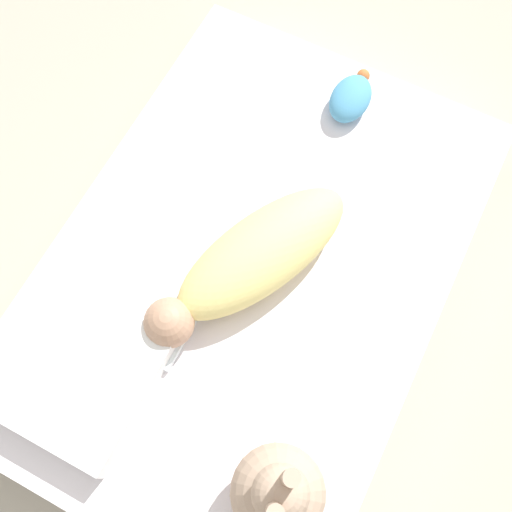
{
  "coord_description": "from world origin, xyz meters",
  "views": [
    {
      "loc": [
        -0.46,
        -0.25,
        1.67
      ],
      "look_at": [
        0.01,
        -0.01,
        0.28
      ],
      "focal_mm": 42.0,
      "sensor_mm": 36.0,
      "label": 1
    }
  ],
  "objects_px": {
    "swaddled_baby": "(252,260)",
    "bunny_plush": "(278,493)",
    "pillow": "(78,373)",
    "turtle_plush": "(351,98)"
  },
  "relations": [
    {
      "from": "turtle_plush",
      "to": "pillow",
      "type": "bearing_deg",
      "value": 165.39
    },
    {
      "from": "swaddled_baby",
      "to": "pillow",
      "type": "xyz_separation_m",
      "value": [
        -0.43,
        0.24,
        -0.03
      ]
    },
    {
      "from": "pillow",
      "to": "turtle_plush",
      "type": "relative_size",
      "value": 1.8
    },
    {
      "from": "swaddled_baby",
      "to": "turtle_plush",
      "type": "xyz_separation_m",
      "value": [
        0.57,
        -0.02,
        -0.03
      ]
    },
    {
      "from": "pillow",
      "to": "bunny_plush",
      "type": "relative_size",
      "value": 0.89
    },
    {
      "from": "pillow",
      "to": "turtle_plush",
      "type": "bearing_deg",
      "value": -14.61
    },
    {
      "from": "swaddled_baby",
      "to": "bunny_plush",
      "type": "relative_size",
      "value": 1.52
    },
    {
      "from": "swaddled_baby",
      "to": "turtle_plush",
      "type": "bearing_deg",
      "value": -157.47
    },
    {
      "from": "bunny_plush",
      "to": "pillow",
      "type": "bearing_deg",
      "value": 87.85
    },
    {
      "from": "pillow",
      "to": "bunny_plush",
      "type": "xyz_separation_m",
      "value": [
        -0.02,
        -0.53,
        0.09
      ]
    }
  ]
}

